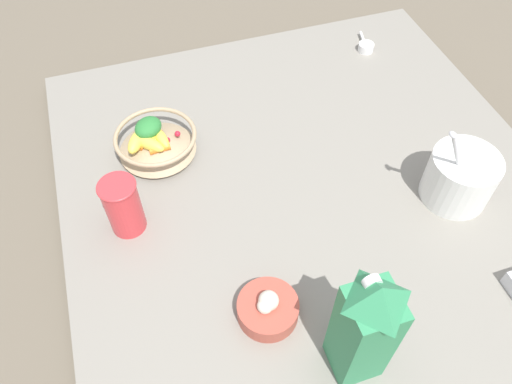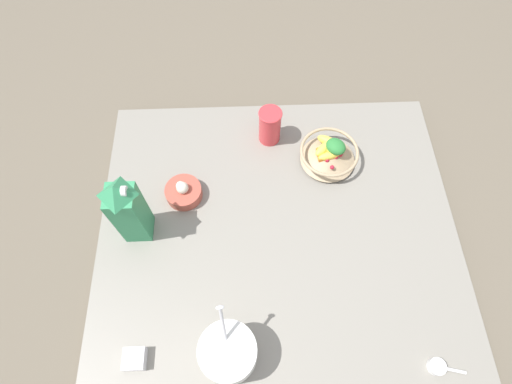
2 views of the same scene
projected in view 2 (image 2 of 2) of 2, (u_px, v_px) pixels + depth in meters
ground_plane at (279, 253)px, 1.17m from camera, size 6.00×6.00×0.00m
countertop at (279, 251)px, 1.16m from camera, size 1.05×1.05×0.04m
fruit_bowl at (329, 154)px, 1.25m from camera, size 0.18×0.18×0.08m
milk_carton at (128, 210)px, 1.05m from camera, size 0.08×0.08×0.26m
yogurt_tub at (228, 353)px, 0.95m from camera, size 0.15×0.14×0.22m
drinking_cup at (270, 125)px, 1.26m from camera, size 0.07×0.07×0.13m
spice_jar at (135, 359)px, 0.99m from camera, size 0.05×0.05×0.03m
measuring_scoop at (438, 367)px, 0.99m from camera, size 0.04×0.09×0.02m
garlic_bowl at (184, 192)px, 1.20m from camera, size 0.11×0.11×0.07m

